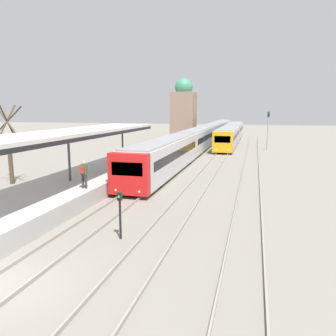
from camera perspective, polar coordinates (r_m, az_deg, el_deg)
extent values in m
plane|color=gray|center=(12.32, -27.12, -18.23)|extent=(240.00, 240.00, 0.00)
cube|color=gray|center=(11.86, -24.42, -18.76)|extent=(0.07, 120.00, 0.15)
cube|color=gray|center=(10.69, -14.13, -21.49)|extent=(0.07, 120.00, 0.15)
cube|color=gray|center=(10.16, -6.40, -23.07)|extent=(0.07, 120.00, 0.15)
cube|color=gray|center=(9.69, 7.66, -24.92)|extent=(0.07, 120.00, 0.15)
cube|color=gray|center=(9.67, 17.04, -25.41)|extent=(0.07, 120.00, 0.15)
cube|color=beige|center=(22.24, -17.06, 5.92)|extent=(4.00, 22.57, 0.20)
cube|color=black|center=(21.29, -12.52, 5.37)|extent=(0.08, 22.57, 0.24)
cylinder|color=#47474C|center=(22.40, -16.84, 1.73)|extent=(0.16, 0.16, 3.09)
cylinder|color=#47474C|center=(30.39, -7.92, 4.17)|extent=(0.16, 0.16, 3.09)
cylinder|color=#2D2D33|center=(20.24, -14.60, -2.26)|extent=(0.14, 0.14, 0.85)
cylinder|color=#2D2D33|center=(20.14, -14.10, -2.30)|extent=(0.14, 0.14, 0.85)
cube|color=#2D6638|center=(20.05, -14.44, -0.25)|extent=(0.40, 0.22, 0.60)
sphere|color=tan|center=(19.98, -14.49, 0.89)|extent=(0.22, 0.22, 0.22)
cube|color=#B22828|center=(19.87, -14.72, -0.30)|extent=(0.30, 0.18, 0.40)
cube|color=red|center=(20.92, -6.81, -1.04)|extent=(2.65, 0.70, 2.66)
cube|color=black|center=(20.55, -7.16, -0.19)|extent=(2.07, 0.04, 0.85)
sphere|color=#EFEACC|center=(21.14, -9.10, -3.84)|extent=(0.16, 0.16, 0.16)
sphere|color=#EFEACC|center=(20.56, -5.02, -4.15)|extent=(0.16, 0.16, 0.16)
cube|color=silver|center=(29.07, -0.49, 2.17)|extent=(2.65, 16.71, 2.66)
cube|color=gray|center=(28.92, -0.50, 4.90)|extent=(2.33, 16.38, 0.12)
cube|color=black|center=(29.04, -0.50, 2.75)|extent=(2.67, 15.38, 0.69)
cylinder|color=black|center=(24.56, -6.39, -2.34)|extent=(0.12, 0.70, 0.70)
cylinder|color=black|center=(23.85, -1.32, -2.65)|extent=(0.12, 0.70, 0.70)
cylinder|color=black|center=(34.74, 0.08, 1.40)|extent=(0.12, 0.70, 0.70)
cylinder|color=black|center=(34.24, 3.73, 1.25)|extent=(0.12, 0.70, 0.70)
cube|color=silver|center=(45.65, 5.19, 5.03)|extent=(2.65, 16.71, 2.66)
cube|color=gray|center=(45.55, 5.22, 6.78)|extent=(2.33, 16.38, 0.12)
cube|color=black|center=(45.63, 5.20, 5.40)|extent=(2.67, 15.38, 0.69)
cylinder|color=black|center=(40.70, 2.30, 2.68)|extent=(0.12, 0.70, 0.70)
cylinder|color=black|center=(40.28, 5.44, 2.56)|extent=(0.12, 0.70, 0.70)
cylinder|color=black|center=(51.29, 4.95, 4.19)|extent=(0.12, 0.70, 0.70)
cylinder|color=black|center=(50.96, 7.45, 4.11)|extent=(0.12, 0.70, 0.70)
cube|color=silver|center=(62.49, 7.85, 6.35)|extent=(2.65, 16.71, 2.66)
cube|color=gray|center=(62.42, 7.88, 7.62)|extent=(2.33, 16.38, 0.12)
cube|color=black|center=(62.47, 7.85, 6.62)|extent=(2.67, 15.38, 0.69)
cylinder|color=black|center=(57.38, 6.02, 4.80)|extent=(0.12, 0.70, 0.70)
cylinder|color=black|center=(57.08, 8.27, 4.73)|extent=(0.12, 0.70, 0.70)
cylinder|color=black|center=(68.10, 7.44, 5.61)|extent=(0.12, 0.70, 0.70)
cylinder|color=black|center=(67.85, 9.34, 5.54)|extent=(0.12, 0.70, 0.70)
cube|color=silver|center=(79.43, 9.38, 7.10)|extent=(2.65, 16.71, 2.66)
cube|color=gray|center=(79.37, 9.41, 8.10)|extent=(2.33, 16.38, 0.12)
cube|color=black|center=(79.41, 9.38, 7.31)|extent=(2.67, 15.38, 0.69)
cylinder|color=black|center=(74.23, 8.07, 5.96)|extent=(0.12, 0.70, 0.70)
cylinder|color=black|center=(74.00, 9.81, 5.90)|extent=(0.12, 0.70, 0.70)
cylinder|color=black|center=(85.01, 8.95, 6.46)|extent=(0.12, 0.70, 0.70)
cylinder|color=black|center=(84.80, 10.48, 6.40)|extent=(0.12, 0.70, 0.70)
cube|color=gold|center=(41.97, 9.47, 4.48)|extent=(2.56, 0.70, 2.64)
cube|color=black|center=(41.61, 9.44, 4.94)|extent=(2.00, 0.04, 0.84)
sphere|color=#EFEACC|center=(41.83, 8.34, 3.08)|extent=(0.16, 0.16, 0.16)
sphere|color=#EFEACC|center=(41.68, 10.44, 3.00)|extent=(0.16, 0.16, 0.16)
cube|color=#B7B7BC|center=(50.49, 10.41, 5.38)|extent=(2.56, 16.46, 2.64)
cube|color=gray|center=(50.40, 10.46, 6.95)|extent=(2.26, 16.13, 0.12)
cube|color=black|center=(50.47, 10.42, 5.71)|extent=(2.58, 15.14, 0.69)
cylinder|color=black|center=(45.41, 8.45, 3.35)|extent=(0.12, 0.70, 0.70)
cylinder|color=black|center=(45.22, 11.19, 3.24)|extent=(0.12, 0.70, 0.70)
cylinder|color=black|center=(56.00, 9.69, 4.58)|extent=(0.12, 0.70, 0.70)
cylinder|color=black|center=(55.85, 11.92, 4.50)|extent=(0.12, 0.70, 0.70)
cube|color=#B7B7BC|center=(67.22, 11.56, 6.49)|extent=(2.56, 16.46, 2.64)
cube|color=gray|center=(67.15, 11.60, 7.66)|extent=(2.26, 16.13, 0.12)
cube|color=black|center=(67.20, 11.57, 6.74)|extent=(2.58, 15.14, 0.69)
cylinder|color=black|center=(62.06, 10.21, 5.10)|extent=(0.12, 0.70, 0.70)
cylinder|color=black|center=(61.93, 12.23, 5.02)|extent=(0.12, 0.70, 0.70)
cylinder|color=black|center=(72.70, 10.92, 5.79)|extent=(0.12, 0.70, 0.70)
cylinder|color=black|center=(72.58, 12.64, 5.72)|extent=(0.12, 0.70, 0.70)
cylinder|color=black|center=(14.63, -8.31, -8.92)|extent=(0.10, 0.10, 1.76)
cube|color=black|center=(14.32, -8.42, -4.91)|extent=(0.20, 0.14, 0.36)
sphere|color=green|center=(14.24, -8.56, -5.00)|extent=(0.11, 0.11, 0.11)
cylinder|color=gray|center=(48.73, 16.98, 6.21)|extent=(0.14, 0.14, 5.32)
cube|color=black|center=(48.64, 17.12, 8.92)|extent=(0.28, 0.20, 0.70)
sphere|color=green|center=(48.52, 17.13, 9.09)|extent=(0.14, 0.14, 0.14)
cube|color=#89705B|center=(63.47, 2.72, 9.05)|extent=(4.39, 4.39, 8.88)
sphere|color=#3D8966|center=(63.59, 2.76, 13.89)|extent=(3.37, 3.37, 3.37)
cylinder|color=#4C3D2D|center=(27.66, -25.75, 1.21)|extent=(0.32, 0.32, 3.64)
cylinder|color=#4C3D2D|center=(27.41, -26.23, 7.37)|extent=(0.42, 1.72, 2.39)
cylinder|color=#4C3D2D|center=(27.41, -26.22, 7.28)|extent=(2.74, 0.12, 2.33)
cylinder|color=#4C3D2D|center=(27.41, -26.23, 7.37)|extent=(0.42, 1.72, 2.39)
cylinder|color=#4C3D2D|center=(27.41, -26.22, 7.28)|extent=(2.62, 1.05, 2.33)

